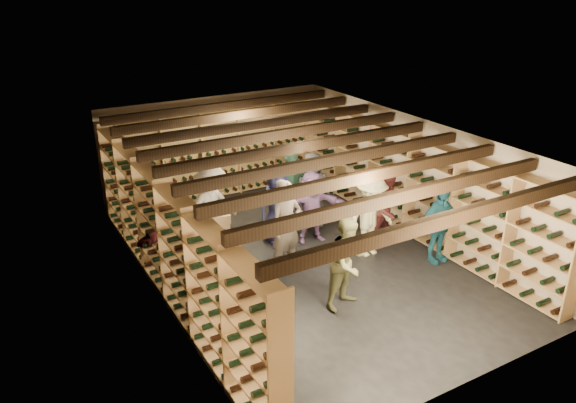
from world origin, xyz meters
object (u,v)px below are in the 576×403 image
Objects in this scene: crate_loose at (285,217)px; person_4 at (439,225)px; person_2 at (348,263)px; person_3 at (371,216)px; person_7 at (286,227)px; person_9 at (212,208)px; crate_stack_left at (218,230)px; person_8 at (387,209)px; person_11 at (311,207)px; person_6 at (277,204)px; person_10 at (290,191)px; person_0 at (218,280)px; person_5 at (183,238)px; crate_stack_right at (294,221)px; person_12 at (313,189)px.

crate_loose is 3.44m from person_4.
person_3 is (1.40, 1.23, 0.03)m from person_2.
person_7 reaches higher than person_3.
person_7 is 1.66m from person_9.
crate_stack_left is at bearing 139.42° from person_3.
person_8 is (2.92, -1.64, 0.43)m from crate_stack_left.
person_4 is 2.48m from person_11.
person_6 is (0.14, 2.63, 0.02)m from person_2.
crate_stack_left is 1.77m from person_7.
person_4 is at bearing -39.83° from person_11.
person_10 is at bearing -106.35° from crate_loose.
crate_stack_left is 0.43× the size of person_0.
person_2 is at bearing -71.89° from crate_stack_left.
person_5 is at bearing -151.34° from person_10.
crate_stack_right is (1.72, -0.08, -0.17)m from crate_stack_left.
person_9 is 2.29m from person_12.
person_11 is at bearing 129.68° from person_4.
person_8 is (0.53, 0.15, -0.04)m from person_3.
person_5 is at bearing -164.58° from person_6.
person_10 is (0.63, 2.94, 0.10)m from person_2.
person_3 is 1.01× the size of person_6.
crate_loose is 0.29× the size of person_7.
person_8 is at bearing 111.56° from person_4.
person_3 is at bearing 33.61° from person_0.
person_6 is 1.00× the size of person_12.
crate_loose is 3.18m from person_5.
person_9 reaches higher than crate_stack_left.
person_3 is 1.88m from person_6.
person_9 reaches higher than person_5.
person_7 is 1.14× the size of person_8.
person_2 is at bearing -170.81° from person_4.
person_3 reaches higher than crate_stack_left.
person_8 is 0.87× the size of person_10.
person_0 is 0.99× the size of person_6.
person_10 reaches higher than person_6.
person_6 is at bearing 72.44° from person_2.
person_3 is at bearing -171.76° from person_8.
person_10 is at bearing -17.38° from person_9.
crate_stack_left is 2.74m from person_0.
person_4 is at bearing -46.69° from person_12.
person_8 is (1.17, -1.99, 0.68)m from crate_loose.
person_7 reaches higher than crate_stack_left.
person_5 is (-2.77, -0.89, 0.67)m from crate_stack_right.
person_10 reaches higher than person_0.
crate_stack_left is at bearing 177.27° from crate_stack_right.
crate_stack_left is 1.71m from person_10.
crate_stack_right is at bearing 28.22° from person_6.
person_6 is at bearing -152.24° from crate_stack_right.
crate_stack_right is at bearing 119.86° from person_8.
crate_loose is 0.31× the size of person_12.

